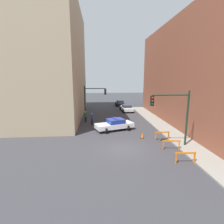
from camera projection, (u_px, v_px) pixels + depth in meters
name	position (u px, v px, depth m)	size (l,w,h in m)	color
ground_plane	(124.00, 149.00, 16.14)	(120.00, 120.00, 0.00)	#38383D
sidewalk_right	(189.00, 146.00, 16.61)	(2.40, 44.00, 0.12)	gray
building_corner_left	(35.00, 63.00, 27.19)	(14.00, 20.00, 17.47)	tan
building_right	(214.00, 73.00, 23.64)	(12.00, 28.00, 14.05)	brown
traffic_light_near	(175.00, 110.00, 16.00)	(3.64, 0.35, 5.20)	black
traffic_light_far	(92.00, 98.00, 27.14)	(3.44, 0.35, 5.20)	black
police_car	(115.00, 124.00, 21.76)	(5.05, 3.28, 1.52)	white
parked_car_near	(127.00, 108.00, 33.81)	(2.44, 4.40, 1.31)	silver
parked_car_mid	(120.00, 103.00, 40.78)	(2.51, 4.44, 1.31)	black
pedestrian_crossing	(92.00, 118.00, 24.34)	(0.51, 0.51, 1.66)	black
pedestrian_corner	(86.00, 116.00, 25.61)	(0.50, 0.50, 1.66)	black
barrier_front	(185.00, 156.00, 13.30)	(1.60, 0.23, 0.90)	orange
barrier_mid	(171.00, 143.00, 15.84)	(1.59, 0.35, 0.90)	orange
barrier_back	(162.00, 134.00, 18.34)	(1.60, 0.23, 0.90)	orange
traffic_cone	(142.00, 135.00, 18.92)	(0.36, 0.36, 0.66)	black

